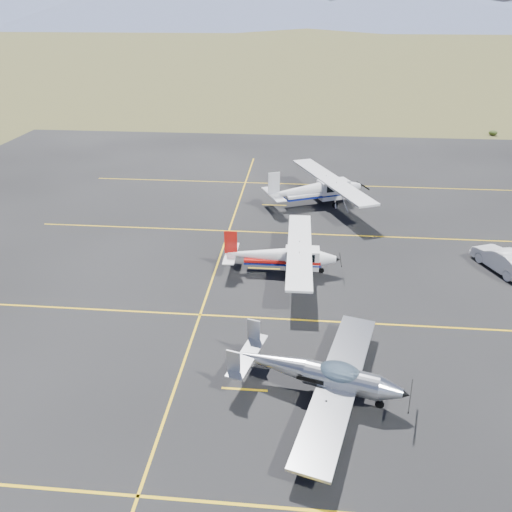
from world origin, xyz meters
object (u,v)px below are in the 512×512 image
(aircraft_plain, at_px, (317,189))
(aircraft_low_wing, at_px, (322,374))
(aircraft_cessna, at_px, (282,255))
(sedan, at_px, (503,260))

(aircraft_plain, bearing_deg, aircraft_low_wing, -114.39)
(aircraft_low_wing, distance_m, aircraft_cessna, 10.86)
(aircraft_plain, xyz_separation_m, sedan, (11.24, -10.29, -0.67))
(aircraft_low_wing, distance_m, sedan, 16.66)
(aircraft_cessna, bearing_deg, aircraft_low_wing, -79.29)
(aircraft_cessna, distance_m, sedan, 13.63)
(aircraft_cessna, distance_m, aircraft_plain, 11.97)
(aircraft_low_wing, relative_size, sedan, 2.34)
(aircraft_low_wing, bearing_deg, aircraft_cessna, 116.27)
(aircraft_cessna, relative_size, sedan, 2.41)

